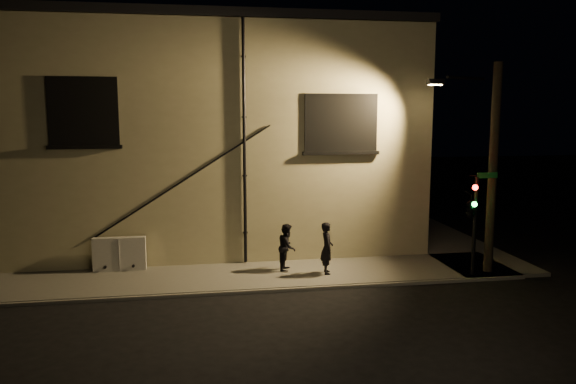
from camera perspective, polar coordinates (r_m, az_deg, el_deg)
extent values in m
plane|color=black|center=(17.42, 2.59, -9.85)|extent=(90.00, 90.00, 0.00)
cube|color=#58574F|center=(18.48, -7.65, -8.65)|extent=(20.00, 3.00, 0.12)
cube|color=#58574F|center=(26.72, 12.68, -3.48)|extent=(3.00, 16.00, 0.12)
cube|color=tan|center=(25.21, -8.43, 5.55)|extent=(16.00, 12.00, 8.50)
cube|color=black|center=(25.38, -8.65, 15.52)|extent=(16.20, 12.20, 0.30)
cube|color=black|center=(19.47, -20.08, 7.73)|extent=(2.20, 0.10, 2.20)
cube|color=black|center=(19.48, -20.07, 7.73)|extent=(1.98, 0.05, 1.98)
cube|color=black|center=(19.83, 5.42, 7.04)|extent=(2.60, 0.10, 2.00)
cube|color=#A5B28C|center=(19.85, 5.40, 7.04)|extent=(2.38, 0.05, 1.78)
cylinder|color=black|center=(19.21, -4.45, 4.95)|extent=(0.11, 0.11, 8.30)
cylinder|color=black|center=(19.29, -10.94, 0.93)|extent=(5.96, 0.04, 3.75)
cylinder|color=black|center=(19.28, -10.59, 1.11)|extent=(5.96, 0.04, 3.75)
cube|color=#B5B4AC|center=(19.63, -16.74, -6.04)|extent=(1.71, 0.29, 1.13)
imported|color=black|center=(18.44, 3.97, -5.69)|extent=(0.46, 0.66, 1.70)
imported|color=black|center=(18.81, -0.09, -5.60)|extent=(0.80, 0.91, 1.57)
cylinder|color=black|center=(19.09, 18.42, -3.32)|extent=(0.12, 0.12, 3.20)
imported|color=black|center=(18.76, 18.09, -1.40)|extent=(0.83, 1.97, 0.78)
sphere|color=#FF140C|center=(18.52, 18.49, 0.44)|extent=(0.17, 0.17, 0.17)
sphere|color=#14FF3F|center=(18.60, 18.42, -1.19)|extent=(0.17, 0.17, 0.17)
cube|color=#0C4C1E|center=(19.00, 19.58, 1.61)|extent=(0.70, 0.03, 0.18)
cylinder|color=black|center=(19.41, 20.09, 2.02)|extent=(0.29, 0.29, 6.94)
cylinder|color=black|center=(19.44, 17.63, 10.98)|extent=(1.76, 0.96, 0.10)
cube|color=black|center=(19.59, 14.76, 10.79)|extent=(0.55, 0.28, 0.18)
cube|color=#FFC672|center=(19.58, 14.75, 10.49)|extent=(0.42, 0.20, 0.04)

